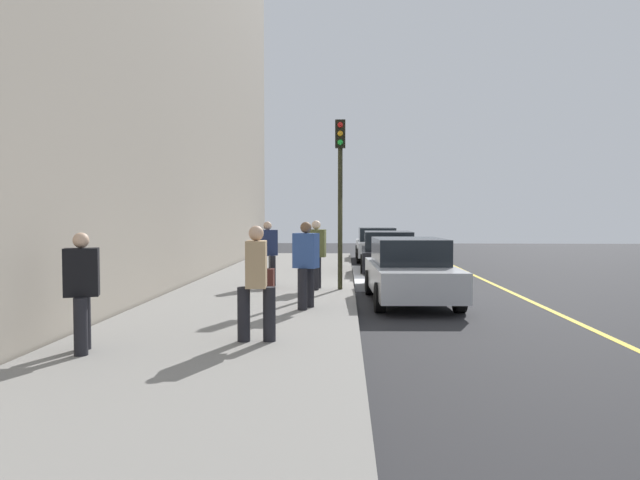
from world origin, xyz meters
name	(u,v)px	position (x,y,z in m)	size (l,w,h in m)	color
ground_plane	(393,294)	(0.00, 0.00, 0.00)	(56.00, 56.00, 0.00)	#28282B
sidewalk	(267,291)	(0.00, -3.30, 0.07)	(28.00, 4.60, 0.15)	gray
building_facade	(161,6)	(0.00, -6.05, 7.50)	(32.00, 0.80, 15.00)	#9E9384
lane_stripe_centre	(517,295)	(0.00, 3.20, 0.00)	(28.00, 0.14, 0.01)	gold
snow_bank_curb	(362,277)	(-3.26, -0.70, 0.11)	(5.56, 0.56, 0.22)	white
parked_car_white	(377,244)	(-11.27, 0.20, 0.76)	(4.74, 1.91, 1.51)	black
parked_car_black	(388,253)	(-4.78, 0.23, 0.76)	(4.48, 1.99, 1.51)	black
parked_car_silver	(410,270)	(1.34, 0.28, 0.76)	(4.48, 2.02, 1.51)	black
pedestrian_blue_coat	(306,262)	(3.27, -2.04, 1.10)	(0.57, 0.55, 1.77)	black
pedestrian_tan_coat	(256,280)	(6.33, -2.57, 1.08)	(0.50, 0.58, 1.75)	black
pedestrian_black_coat	(82,289)	(7.12, -4.88, 1.04)	(0.53, 0.52, 1.66)	black
pedestrian_navy_coat	(268,252)	(-0.48, -3.35, 1.08)	(0.55, 0.54, 1.74)	black
pedestrian_olive_coat	(316,253)	(0.17, -1.99, 1.10)	(0.58, 0.51, 1.78)	black
traffic_light_pole	(340,175)	(0.19, -1.37, 3.09)	(0.35, 0.26, 4.34)	#2D2D19
rolling_suitcase	(270,278)	(0.04, -3.22, 0.41)	(0.34, 0.22, 0.87)	#471E19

